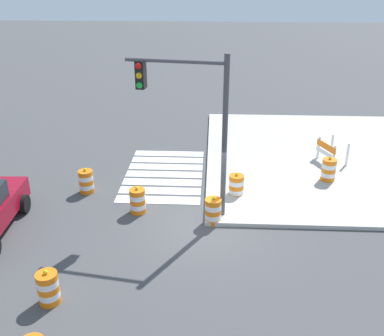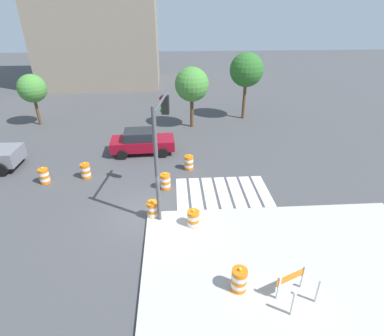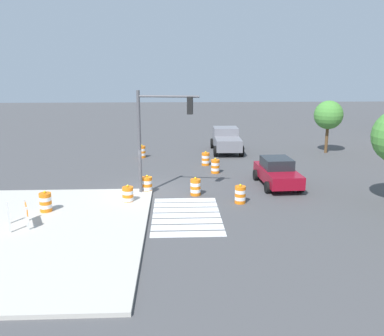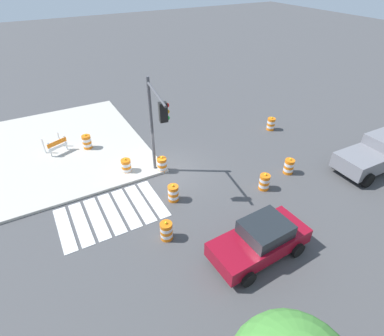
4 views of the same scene
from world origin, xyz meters
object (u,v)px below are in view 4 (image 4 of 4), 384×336
(traffic_barrel_near_corner, at_px, (271,124))
(pickup_truck, at_px, (378,154))
(traffic_barrel_median_near, at_px, (126,166))
(traffic_barrel_lane_center, at_px, (264,182))
(traffic_barrel_on_sidewalk, at_px, (87,142))
(traffic_barrel_median_far, at_px, (173,193))
(traffic_barrel_opposite_curb, at_px, (162,165))
(traffic_light_pole, at_px, (156,118))
(construction_barricade, at_px, (56,144))
(traffic_barrel_far_curb, at_px, (166,231))
(sports_car, at_px, (261,240))
(traffic_barrel_crosswalk_end, at_px, (289,166))

(traffic_barrel_near_corner, bearing_deg, pickup_truck, 107.75)
(traffic_barrel_median_near, xyz_separation_m, traffic_barrel_lane_center, (-6.06, 5.08, 0.00))
(traffic_barrel_median_near, relative_size, traffic_barrel_on_sidewalk, 1.00)
(traffic_barrel_median_near, bearing_deg, traffic_barrel_median_far, 110.48)
(pickup_truck, relative_size, traffic_barrel_on_sidewalk, 5.08)
(traffic_barrel_near_corner, distance_m, traffic_barrel_median_far, 10.38)
(traffic_barrel_opposite_curb, distance_m, traffic_light_pole, 3.58)
(traffic_barrel_lane_center, distance_m, construction_barricade, 13.05)
(traffic_barrel_median_far, relative_size, construction_barricade, 0.71)
(traffic_light_pole, bearing_deg, pickup_truck, 157.01)
(traffic_barrel_median_far, bearing_deg, traffic_barrel_far_curb, 57.16)
(traffic_barrel_median_far, xyz_separation_m, traffic_light_pole, (-0.08, -1.86, 3.46))
(sports_car, bearing_deg, traffic_barrel_median_far, -71.32)
(traffic_barrel_crosswalk_end, relative_size, traffic_barrel_far_curb, 1.00)
(traffic_barrel_crosswalk_end, height_order, traffic_barrel_on_sidewalk, traffic_barrel_on_sidewalk)
(traffic_barrel_crosswalk_end, height_order, traffic_barrel_opposite_curb, same)
(traffic_barrel_near_corner, bearing_deg, construction_barricade, -15.79)
(pickup_truck, distance_m, construction_barricade, 19.64)
(traffic_barrel_crosswalk_end, relative_size, traffic_barrel_on_sidewalk, 1.00)
(traffic_barrel_opposite_curb, bearing_deg, pickup_truck, 152.80)
(traffic_light_pole, bearing_deg, traffic_barrel_on_sidewalk, -62.89)
(traffic_barrel_median_far, relative_size, traffic_barrel_on_sidewalk, 1.00)
(traffic_barrel_near_corner, height_order, traffic_barrel_crosswalk_end, same)
(traffic_barrel_opposite_curb, bearing_deg, traffic_barrel_far_curb, 67.63)
(traffic_barrel_median_far, distance_m, traffic_light_pole, 3.93)
(traffic_barrel_near_corner, relative_size, traffic_light_pole, 0.19)
(traffic_barrel_on_sidewalk, bearing_deg, traffic_barrel_far_curb, 97.45)
(traffic_barrel_median_near, relative_size, traffic_barrel_opposite_curb, 1.00)
(traffic_barrel_far_curb, distance_m, traffic_light_pole, 5.57)
(traffic_barrel_lane_center, bearing_deg, traffic_light_pole, -36.26)
(sports_car, relative_size, traffic_barrel_far_curb, 4.30)
(traffic_barrel_far_curb, relative_size, traffic_light_pole, 0.19)
(pickup_truck, distance_m, traffic_barrel_median_far, 12.32)
(sports_car, height_order, traffic_barrel_on_sidewalk, sports_car)
(traffic_barrel_on_sidewalk, xyz_separation_m, construction_barricade, (1.81, -0.41, 0.12))
(pickup_truck, bearing_deg, traffic_barrel_lane_center, -12.58)
(sports_car, distance_m, traffic_barrel_lane_center, 4.57)
(traffic_barrel_crosswalk_end, height_order, traffic_barrel_far_curb, same)
(pickup_truck, distance_m, traffic_barrel_median_near, 14.82)
(construction_barricade, bearing_deg, sports_car, 116.08)
(traffic_barrel_median_near, relative_size, traffic_light_pole, 0.19)
(traffic_barrel_opposite_curb, bearing_deg, traffic_light_pole, 58.53)
(traffic_barrel_far_curb, relative_size, construction_barricade, 0.71)
(traffic_barrel_far_curb, distance_m, traffic_barrel_on_sidewalk, 9.56)
(pickup_truck, bearing_deg, construction_barricade, -33.41)
(traffic_barrel_lane_center, bearing_deg, traffic_barrel_near_corner, -133.81)
(sports_car, xyz_separation_m, traffic_barrel_crosswalk_end, (-5.31, -3.82, -0.36))
(traffic_barrel_opposite_curb, bearing_deg, sports_car, 98.14)
(pickup_truck, height_order, traffic_barrel_crosswalk_end, pickup_truck)
(traffic_barrel_median_far, height_order, construction_barricade, construction_barricade)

